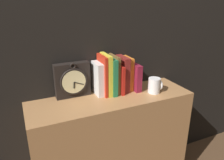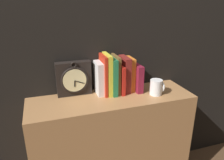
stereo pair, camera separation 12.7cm
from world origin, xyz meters
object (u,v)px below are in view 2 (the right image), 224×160
book_slot4_brown (116,74)px  book_slot2_yellow (107,74)px  clock (74,79)px  book_slot7_orange (130,74)px  book_slot0_white (99,78)px  book_slot5_red (120,78)px  mug (157,87)px  book_slot1_red (103,75)px  book_slot6_maroon (125,74)px  book_slot3_green (112,76)px  book_slot8_maroon (136,77)px

book_slot4_brown → book_slot2_yellow: bearing=-179.0°
clock → book_slot7_orange: (0.35, -0.03, 0.00)m
clock → book_slot0_white: 0.15m
book_slot2_yellow → book_slot5_red: book_slot2_yellow is taller
book_slot4_brown → mug: (0.22, -0.11, -0.07)m
book_slot5_red → book_slot7_orange: book_slot7_orange is taller
clock → book_slot7_orange: clock is taller
book_slot1_red → book_slot6_maroon: 0.14m
book_slot4_brown → book_slot3_green: bearing=-169.9°
book_slot4_brown → book_slot8_maroon: 0.14m
clock → book_slot4_brown: 0.26m
book_slot7_orange → mug: book_slot7_orange is taller
book_slot2_yellow → mug: size_ratio=2.63×
book_slot8_maroon → book_slot3_green: bearing=179.8°
book_slot5_red → book_slot8_maroon: (0.11, -0.00, -0.00)m
book_slot4_brown → book_slot5_red: size_ratio=1.32×
book_slot3_green → mug: (0.25, -0.11, -0.07)m
book_slot4_brown → book_slot7_orange: 0.10m
book_slot2_yellow → book_slot8_maroon: bearing=-1.3°
book_slot7_orange → book_slot8_maroon: book_slot7_orange is taller
book_slot0_white → book_slot1_red: (0.03, -0.01, 0.02)m
book_slot7_orange → book_slot8_maroon: 0.05m
book_slot4_brown → book_slot8_maroon: (0.13, -0.01, -0.03)m
clock → book_slot5_red: bearing=-9.0°
book_slot1_red → book_slot5_red: book_slot1_red is taller
book_slot0_white → mug: book_slot0_white is taller
mug → book_slot1_red: bearing=159.6°
book_slot1_red → mug: 0.33m
book_slot6_maroon → book_slot3_green: bearing=-174.2°
book_slot2_yellow → book_slot3_green: book_slot2_yellow is taller
book_slot2_yellow → book_slot4_brown: book_slot2_yellow is taller
book_slot4_brown → book_slot6_maroon: 0.06m
book_slot7_orange → book_slot2_yellow: bearing=-175.2°
clock → book_slot8_maroon: bearing=-6.5°
book_slot8_maroon → mug: book_slot8_maroon is taller
clock → book_slot5_red: size_ratio=1.21×
book_slot2_yellow → book_slot6_maroon: (0.12, 0.00, -0.01)m
book_slot2_yellow → clock: bearing=168.6°
book_slot2_yellow → book_slot6_maroon: size_ratio=1.13×
book_slot3_green → book_slot8_maroon: book_slot3_green is taller
book_slot3_green → book_slot5_red: book_slot3_green is taller
book_slot4_brown → mug: book_slot4_brown is taller
book_slot3_green → mug: size_ratio=2.38×
book_slot6_maroon → book_slot0_white: bearing=178.2°
book_slot7_orange → book_slot0_white: bearing=-179.3°
book_slot1_red → mug: book_slot1_red is taller
book_slot0_white → mug: (0.33, -0.12, -0.05)m
book_slot6_maroon → mug: size_ratio=2.34×
clock → book_slot3_green: size_ratio=0.96×
book_slot1_red → book_slot8_maroon: (0.21, -0.01, -0.04)m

